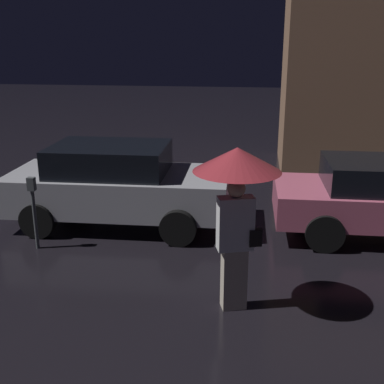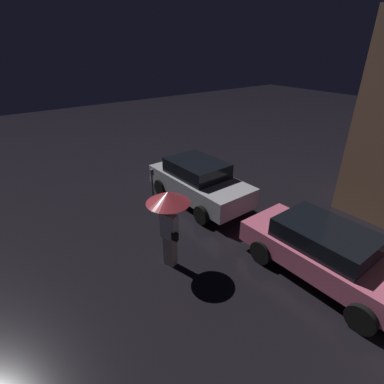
% 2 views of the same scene
% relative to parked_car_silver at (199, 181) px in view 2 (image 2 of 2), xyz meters
% --- Properties ---
extents(parked_car_silver, '(4.11, 1.97, 1.52)m').
position_rel_parked_car_silver_xyz_m(parked_car_silver, '(0.00, 0.00, 0.00)').
color(parked_car_silver, '#B7B7BF').
rests_on(parked_car_silver, ground).
extents(parked_car_pink, '(4.29, 1.90, 1.37)m').
position_rel_parked_car_silver_xyz_m(parked_car_pink, '(5.01, 0.06, -0.06)').
color(parked_car_pink, '#DB6684').
rests_on(parked_car_pink, ground).
extents(pedestrian_with_umbrella, '(1.08, 1.08, 2.14)m').
position_rel_parked_car_silver_xyz_m(pedestrian_with_umbrella, '(2.35, -2.76, 0.90)').
color(pedestrian_with_umbrella, beige).
rests_on(pedestrian_with_umbrella, ground).
extents(parking_meter, '(0.12, 0.10, 1.24)m').
position_rel_parked_car_silver_xyz_m(parking_meter, '(-1.03, -1.33, -0.02)').
color(parking_meter, '#4C5154').
rests_on(parking_meter, ground).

